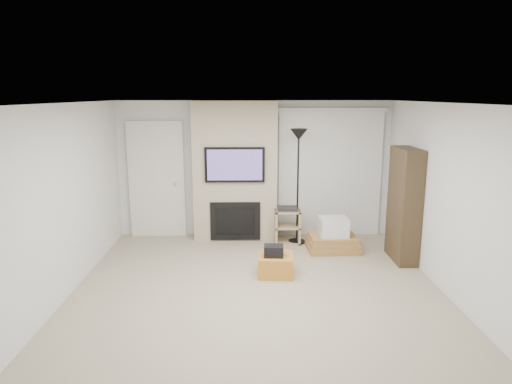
{
  "coord_description": "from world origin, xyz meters",
  "views": [
    {
      "loc": [
        -0.14,
        -5.58,
        2.61
      ],
      "look_at": [
        0.0,
        1.2,
        1.15
      ],
      "focal_mm": 32.0,
      "sensor_mm": 36.0,
      "label": 1
    }
  ],
  "objects_px": {
    "ottoman": "(276,265)",
    "bookshelf": "(404,205)",
    "floor_lamp": "(298,154)",
    "av_stand": "(287,224)",
    "box_stack": "(333,238)"
  },
  "relations": [
    {
      "from": "av_stand",
      "to": "bookshelf",
      "type": "distance_m",
      "value": 2.05
    },
    {
      "from": "ottoman",
      "to": "floor_lamp",
      "type": "relative_size",
      "value": 0.25
    },
    {
      "from": "ottoman",
      "to": "floor_lamp",
      "type": "bearing_deg",
      "value": 72.3
    },
    {
      "from": "floor_lamp",
      "to": "av_stand",
      "type": "bearing_deg",
      "value": -178.3
    },
    {
      "from": "box_stack",
      "to": "ottoman",
      "type": "bearing_deg",
      "value": -134.54
    },
    {
      "from": "av_stand",
      "to": "box_stack",
      "type": "relative_size",
      "value": 0.75
    },
    {
      "from": "floor_lamp",
      "to": "bookshelf",
      "type": "xyz_separation_m",
      "value": [
        1.59,
        -0.89,
        -0.7
      ]
    },
    {
      "from": "ottoman",
      "to": "bookshelf",
      "type": "relative_size",
      "value": 0.28
    },
    {
      "from": "ottoman",
      "to": "av_stand",
      "type": "bearing_deg",
      "value": 78.57
    },
    {
      "from": "box_stack",
      "to": "floor_lamp",
      "type": "bearing_deg",
      "value": 143.24
    },
    {
      "from": "av_stand",
      "to": "box_stack",
      "type": "height_order",
      "value": "av_stand"
    },
    {
      "from": "box_stack",
      "to": "bookshelf",
      "type": "height_order",
      "value": "bookshelf"
    },
    {
      "from": "ottoman",
      "to": "av_stand",
      "type": "height_order",
      "value": "av_stand"
    },
    {
      "from": "floor_lamp",
      "to": "av_stand",
      "type": "xyz_separation_m",
      "value": [
        -0.17,
        -0.01,
        -1.25
      ]
    },
    {
      "from": "ottoman",
      "to": "box_stack",
      "type": "relative_size",
      "value": 0.57
    }
  ]
}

